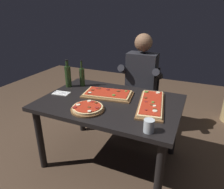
{
  "coord_description": "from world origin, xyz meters",
  "views": [
    {
      "loc": [
        0.79,
        -1.71,
        1.6
      ],
      "look_at": [
        0.0,
        0.05,
        0.79
      ],
      "focal_mm": 32.65,
      "sensor_mm": 36.0,
      "label": 1
    }
  ],
  "objects": [
    {
      "name": "dining_table",
      "position": [
        0.0,
        0.0,
        0.64
      ],
      "size": [
        1.4,
        0.96,
        0.74
      ],
      "color": "black",
      "rests_on": "ground_plane"
    },
    {
      "name": "napkin_cutlery_set",
      "position": [
        -0.57,
        -0.05,
        0.74
      ],
      "size": [
        0.19,
        0.13,
        0.01
      ],
      "color": "white",
      "rests_on": "dining_table"
    },
    {
      "name": "pizza_round_far",
      "position": [
        -0.1,
        -0.27,
        0.76
      ],
      "size": [
        0.31,
        0.31,
        0.05
      ],
      "color": "brown",
      "rests_on": "dining_table"
    },
    {
      "name": "diner_chair",
      "position": [
        0.1,
        0.86,
        0.49
      ],
      "size": [
        0.44,
        0.44,
        0.87
      ],
      "color": "black",
      "rests_on": "ground_plane"
    },
    {
      "name": "pizza_rectangular_front",
      "position": [
        -0.08,
        0.11,
        0.76
      ],
      "size": [
        0.56,
        0.37,
        0.05
      ],
      "color": "brown",
      "rests_on": "dining_table"
    },
    {
      "name": "oil_bottle_amber",
      "position": [
        -0.62,
        0.17,
        0.88
      ],
      "size": [
        0.07,
        0.07,
        0.33
      ],
      "color": "#233819",
      "rests_on": "dining_table"
    },
    {
      "name": "ground_plane",
      "position": [
        0.0,
        0.0,
        0.0
      ],
      "size": [
        6.4,
        6.4,
        0.0
      ],
      "primitive_type": "plane",
      "color": "#4C3828"
    },
    {
      "name": "tumbler_near_camera",
      "position": [
        0.5,
        -0.39,
        0.78
      ],
      "size": [
        0.08,
        0.08,
        0.1
      ],
      "color": "silver",
      "rests_on": "dining_table"
    },
    {
      "name": "pizza_rectangular_left",
      "position": [
        0.41,
        0.06,
        0.76
      ],
      "size": [
        0.35,
        0.67,
        0.05
      ],
      "color": "brown",
      "rests_on": "dining_table"
    },
    {
      "name": "seated_diner",
      "position": [
        0.1,
        0.74,
        0.74
      ],
      "size": [
        0.53,
        0.41,
        1.33
      ],
      "color": "#23232D",
      "rests_on": "ground_plane"
    },
    {
      "name": "wine_bottle_dark",
      "position": [
        -0.49,
        0.26,
        0.86
      ],
      "size": [
        0.06,
        0.06,
        0.31
      ],
      "color": "#233819",
      "rests_on": "dining_table"
    }
  ]
}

